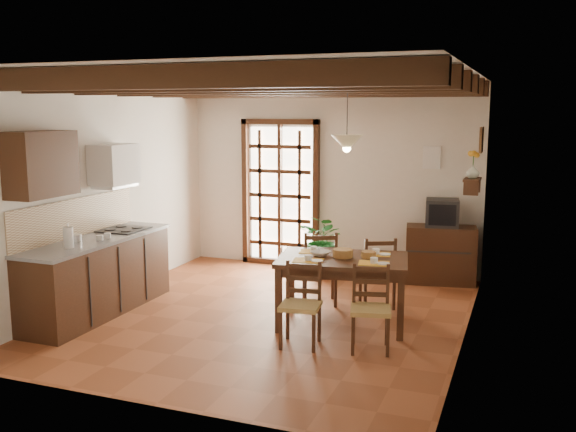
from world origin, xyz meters
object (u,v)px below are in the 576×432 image
at_px(kitchen_counter, 98,275).
at_px(crt_tv, 442,213).
at_px(chair_near_left, 301,320).
at_px(sideboard, 440,255).
at_px(pendant_lamp, 347,141).
at_px(chair_near_right, 370,324).
at_px(chair_far_right, 377,285).
at_px(potted_plant, 324,239).
at_px(dining_table, 343,266).
at_px(chair_far_left, 319,281).

relative_size(kitchen_counter, crt_tv, 4.49).
distance_m(kitchen_counter, chair_near_left, 2.64).
distance_m(sideboard, pendant_lamp, 2.80).
relative_size(chair_near_right, sideboard, 0.90).
xyz_separation_m(kitchen_counter, sideboard, (3.66, 2.83, -0.07)).
distance_m(chair_far_right, potted_plant, 1.57).
xyz_separation_m(dining_table, pendant_lamp, (0.00, 0.10, 1.40)).
xyz_separation_m(chair_near_left, potted_plant, (-0.60, 2.71, 0.30)).
bearing_deg(chair_far_left, crt_tv, -152.78).
distance_m(kitchen_counter, sideboard, 4.62).
bearing_deg(kitchen_counter, chair_near_right, -0.51).
bearing_deg(potted_plant, chair_far_right, -47.25).
xyz_separation_m(kitchen_counter, potted_plant, (2.03, 2.56, 0.10)).
bearing_deg(potted_plant, chair_far_left, -74.89).
bearing_deg(dining_table, pendant_lamp, 79.64).
distance_m(sideboard, crt_tv, 0.60).
xyz_separation_m(chair_far_left, chair_far_right, (0.71, 0.13, -0.01)).
bearing_deg(crt_tv, sideboard, 81.95).
height_order(kitchen_counter, crt_tv, kitchen_counter).
bearing_deg(chair_far_right, sideboard, -137.36).
relative_size(chair_far_right, crt_tv, 1.79).
bearing_deg(kitchen_counter, chair_far_right, 24.78).
bearing_deg(crt_tv, potted_plant, -178.90).
relative_size(chair_near_left, potted_plant, 0.45).
distance_m(dining_table, chair_near_right, 0.92).
relative_size(potted_plant, pendant_lamp, 2.28).
relative_size(kitchen_counter, sideboard, 2.35).
distance_m(crt_tv, pendant_lamp, 2.48).
xyz_separation_m(crt_tv, potted_plant, (-1.63, -0.26, -0.43)).
bearing_deg(chair_near_right, chair_far_left, 112.35).
xyz_separation_m(chair_far_right, potted_plant, (-1.05, 1.14, 0.29)).
xyz_separation_m(kitchen_counter, pendant_lamp, (2.85, 0.73, 1.60)).
bearing_deg(chair_near_right, pendant_lamp, 108.64).
bearing_deg(chair_far_right, crt_tv, -137.44).
bearing_deg(pendant_lamp, sideboard, 68.89).
bearing_deg(dining_table, chair_far_right, 63.76).
distance_m(kitchen_counter, chair_far_right, 3.39).
relative_size(sideboard, crt_tv, 1.91).
bearing_deg(chair_far_left, kitchen_counter, 6.00).
height_order(dining_table, chair_near_left, chair_near_left).
distance_m(dining_table, chair_far_left, 0.90).
relative_size(chair_near_left, chair_far_left, 0.92).
height_order(chair_far_right, pendant_lamp, pendant_lamp).
relative_size(dining_table, sideboard, 1.65).
distance_m(chair_far_right, crt_tv, 1.68).
height_order(chair_near_left, chair_near_right, same).
height_order(chair_near_left, potted_plant, potted_plant).
bearing_deg(chair_near_left, crt_tv, 63.13).
relative_size(chair_near_left, sideboard, 0.90).
bearing_deg(chair_far_right, pendant_lamp, 47.17).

